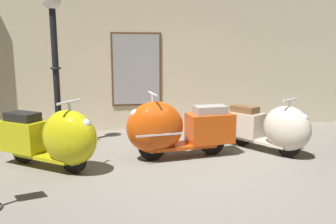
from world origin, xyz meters
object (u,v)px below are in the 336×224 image
(scooter_0, at_px, (55,138))
(lamppost, at_px, (55,56))
(scooter_1, at_px, (172,128))
(scooter_2, at_px, (273,128))

(scooter_0, distance_m, lamppost, 1.68)
(scooter_1, xyz_separation_m, lamppost, (-1.87, 1.00, 1.13))
(scooter_0, xyz_separation_m, lamppost, (-0.10, 1.22, 1.15))
(lamppost, bearing_deg, scooter_0, -85.27)
(scooter_2, xyz_separation_m, lamppost, (-3.58, 1.01, 1.18))
(scooter_0, height_order, scooter_1, scooter_1)
(scooter_0, relative_size, lamppost, 0.61)
(scooter_1, height_order, scooter_2, scooter_1)
(scooter_0, bearing_deg, scooter_1, 43.14)
(scooter_1, distance_m, lamppost, 2.40)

